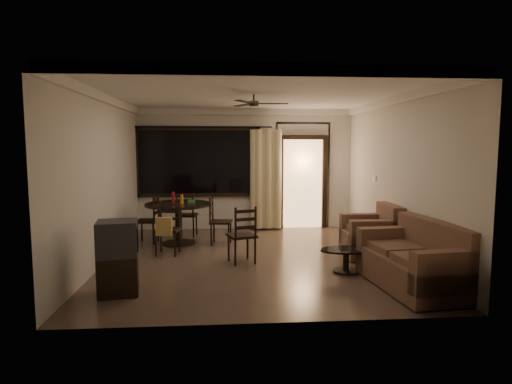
{
  "coord_description": "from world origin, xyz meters",
  "views": [
    {
      "loc": [
        -0.5,
        -7.25,
        1.94
      ],
      "look_at": [
        0.05,
        0.2,
        1.14
      ],
      "focal_mm": 30.0,
      "sensor_mm": 36.0,
      "label": 1
    }
  ],
  "objects": [
    {
      "name": "ground",
      "position": [
        0.0,
        0.0,
        0.0
      ],
      "size": [
        5.5,
        5.5,
        0.0
      ],
      "primitive_type": "plane",
      "color": "#7F6651",
      "rests_on": "ground"
    },
    {
      "name": "room_shell",
      "position": [
        0.59,
        1.77,
        1.83
      ],
      "size": [
        5.5,
        6.7,
        5.5
      ],
      "color": "beige",
      "rests_on": "ground"
    },
    {
      "name": "dining_table",
      "position": [
        -1.42,
        1.22,
        0.64
      ],
      "size": [
        1.3,
        1.3,
        1.03
      ],
      "rotation": [
        0.0,
        0.0,
        -0.13
      ],
      "color": "black",
      "rests_on": "ground"
    },
    {
      "name": "dining_chair_west",
      "position": [
        -2.04,
        1.33,
        0.28
      ],
      "size": [
        0.47,
        0.47,
        0.95
      ],
      "rotation": [
        0.0,
        0.0,
        -1.7
      ],
      "color": "black",
      "rests_on": "ground"
    },
    {
      "name": "dining_chair_east",
      "position": [
        -0.59,
        1.12,
        0.28
      ],
      "size": [
        0.47,
        0.47,
        0.95
      ],
      "rotation": [
        0.0,
        0.0,
        1.44
      ],
      "color": "black",
      "rests_on": "ground"
    },
    {
      "name": "dining_chair_south",
      "position": [
        -1.53,
        0.37,
        0.31
      ],
      "size": [
        0.47,
        0.52,
        0.95
      ],
      "rotation": [
        0.0,
        0.0,
        -0.13
      ],
      "color": "black",
      "rests_on": "ground"
    },
    {
      "name": "dining_chair_north",
      "position": [
        -1.32,
        2.0,
        0.28
      ],
      "size": [
        0.47,
        0.47,
        0.95
      ],
      "rotation": [
        0.0,
        0.0,
        3.01
      ],
      "color": "black",
      "rests_on": "ground"
    },
    {
      "name": "tv_cabinet",
      "position": [
        -1.9,
        -1.66,
        0.49
      ],
      "size": [
        0.58,
        0.53,
        0.97
      ],
      "rotation": [
        0.0,
        0.0,
        0.16
      ],
      "color": "black",
      "rests_on": "ground"
    },
    {
      "name": "sofa",
      "position": [
        2.12,
        -1.72,
        0.36
      ],
      "size": [
        1.08,
        1.78,
        0.9
      ],
      "rotation": [
        0.0,
        0.0,
        0.11
      ],
      "color": "#412B1E",
      "rests_on": "ground"
    },
    {
      "name": "armchair",
      "position": [
        2.11,
        -0.03,
        0.37
      ],
      "size": [
        0.93,
        0.93,
        0.9
      ],
      "rotation": [
        0.0,
        0.0,
        -0.04
      ],
      "color": "#412B1E",
      "rests_on": "ground"
    },
    {
      "name": "coffee_table",
      "position": [
        1.37,
        -0.92,
        0.24
      ],
      "size": [
        0.82,
        0.49,
        0.36
      ],
      "rotation": [
        0.0,
        0.0,
        0.43
      ],
      "color": "black",
      "rests_on": "ground"
    },
    {
      "name": "side_chair",
      "position": [
        -0.22,
        -0.27,
        0.29
      ],
      "size": [
        0.54,
        0.54,
        0.96
      ],
      "rotation": [
        0.0,
        0.0,
        3.45
      ],
      "color": "black",
      "rests_on": "ground"
    }
  ]
}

